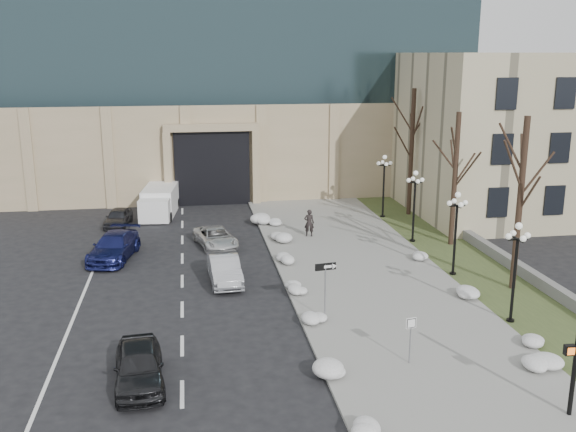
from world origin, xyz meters
name	(u,v)px	position (x,y,z in m)	size (l,w,h in m)	color
ground	(371,408)	(0.00, 0.00, 0.00)	(160.00, 160.00, 0.00)	black
sidewalk	(361,271)	(3.50, 14.00, 0.06)	(9.00, 40.00, 0.12)	gray
curb	(283,275)	(-1.00, 14.00, 0.07)	(0.30, 40.00, 0.14)	gray
grass_strip	(470,265)	(10.00, 14.00, 0.05)	(4.00, 40.00, 0.10)	#394824
stone_wall	(487,248)	(12.00, 16.00, 0.35)	(0.50, 30.00, 0.70)	slate
classical_building	(542,131)	(22.00, 27.98, 6.00)	(22.00, 18.12, 12.00)	#BAAE8C
car_a	(139,366)	(-8.05, 2.98, 0.75)	(1.78, 4.42, 1.50)	black
car_b	(225,269)	(-4.23, 13.48, 0.73)	(1.55, 4.46, 1.47)	#B1B2B9
car_c	(114,247)	(-10.49, 18.55, 0.77)	(2.16, 5.30, 1.54)	navy
car_d	(216,237)	(-4.39, 20.11, 0.62)	(2.05, 4.45, 1.24)	silver
car_e	(118,217)	(-10.97, 26.28, 0.64)	(1.51, 3.76, 1.28)	#2B2B30
pedestrian	(309,223)	(1.87, 21.17, 1.04)	(0.67, 0.44, 1.83)	black
box_truck	(160,202)	(-8.16, 29.31, 1.00)	(2.94, 6.72, 2.07)	white
one_way_sign	(329,273)	(0.17, 7.63, 2.30)	(1.05, 0.30, 2.79)	slate
keep_sign	(411,331)	(2.35, 2.81, 1.48)	(0.43, 0.11, 2.02)	slate
traffic_signal	(574,364)	(6.40, -1.60, 1.99)	(0.68, 0.91, 4.00)	black
snow_clump_b	(333,368)	(-0.80, 2.49, 0.30)	(1.10, 1.60, 0.36)	silver
snow_clump_c	(316,316)	(-0.44, 7.58, 0.30)	(1.10, 1.60, 0.36)	silver
snow_clump_d	(297,288)	(-0.68, 11.24, 0.30)	(1.10, 1.60, 0.36)	silver
snow_clump_e	(287,259)	(-0.41, 15.98, 0.30)	(1.10, 1.60, 0.36)	silver
snow_clump_f	(278,238)	(-0.34, 20.50, 0.30)	(1.10, 1.60, 0.36)	silver
snow_clump_g	(262,222)	(-0.87, 24.69, 0.30)	(1.10, 1.60, 0.36)	silver
snow_clump_h	(526,341)	(7.73, 3.56, 0.30)	(1.10, 1.60, 0.36)	silver
snow_clump_i	(466,293)	(7.55, 9.14, 0.30)	(1.10, 1.60, 0.36)	silver
snow_clump_j	(422,258)	(7.43, 14.98, 0.30)	(1.10, 1.60, 0.36)	silver
snow_clump_k	(272,222)	(-0.20, 24.56, 0.30)	(1.10, 1.60, 0.36)	silver
snow_clump_l	(537,361)	(7.21, 1.80, 0.30)	(1.10, 1.60, 0.36)	silver
lamppost_a	(516,259)	(8.30, 6.00, 3.07)	(1.18, 1.18, 4.76)	black
lamppost_b	(456,222)	(8.30, 12.50, 3.07)	(1.18, 1.18, 4.76)	black
lamppost_c	(415,197)	(8.30, 19.00, 3.07)	(1.18, 1.18, 4.76)	black
lamppost_d	(384,178)	(8.30, 25.50, 3.07)	(1.18, 1.18, 4.76)	black
tree_near	(522,180)	(10.50, 10.00, 5.83)	(3.20, 3.20, 9.00)	black
tree_mid	(456,161)	(10.50, 18.00, 5.50)	(3.20, 3.20, 8.50)	black
tree_far	(412,134)	(10.50, 26.00, 6.15)	(3.20, 3.20, 9.50)	black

